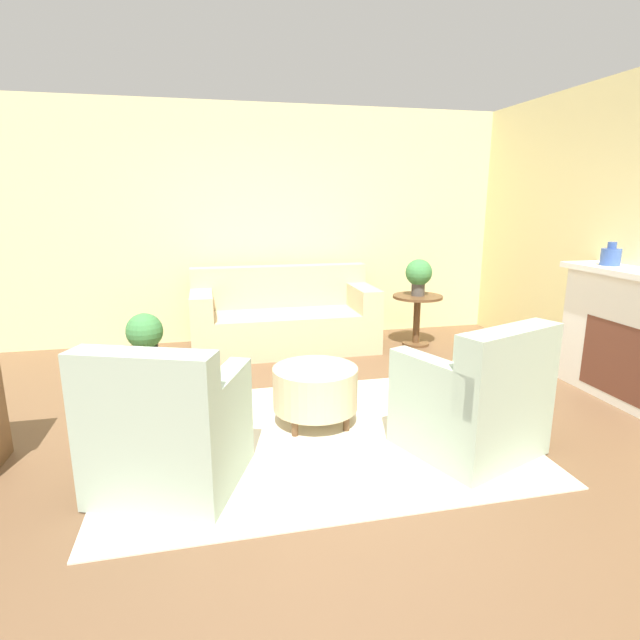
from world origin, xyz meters
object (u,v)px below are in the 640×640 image
ottoman_table (315,388)px  potted_plant_floor (145,335)px  couch (284,320)px  armchair_right (475,403)px  side_table (417,311)px  potted_plant_on_side_table (419,274)px  armchair_left (167,432)px  vase_mantel_near (611,256)px

ottoman_table → potted_plant_floor: bearing=127.5°
couch → armchair_right: 2.88m
potted_plant_floor → ottoman_table: bearing=-52.5°
potted_plant_floor → side_table: bearing=-0.5°
potted_plant_on_side_table → potted_plant_floor: (-3.10, 0.03, -0.56)m
armchair_left → side_table: size_ratio=1.69×
armchair_right → side_table: 2.64m
side_table → potted_plant_floor: bearing=179.5°
couch → side_table: size_ratio=3.45×
couch → potted_plant_floor: 1.54m
armchair_left → potted_plant_floor: (-0.41, 2.57, -0.06)m
potted_plant_floor → potted_plant_on_side_table: bearing=-0.5°
armchair_left → potted_plant_on_side_table: bearing=43.4°
ottoman_table → vase_mantel_near: bearing=3.9°
armchair_right → ottoman_table: (-0.97, 0.68, -0.07)m
armchair_right → potted_plant_floor: 3.53m
armchair_left → vase_mantel_near: 3.94m
armchair_right → potted_plant_floor: armchair_right is taller
couch → side_table: bearing=-6.9°
ottoman_table → side_table: 2.49m
couch → ottoman_table: 2.06m
ottoman_table → potted_plant_on_side_table: size_ratio=1.52×
armchair_right → potted_plant_on_side_table: 2.68m
armchair_left → ottoman_table: (1.05, 0.68, -0.07)m
armchair_right → armchair_left: bearing=-180.0°
ottoman_table → potted_plant_on_side_table: bearing=48.5°
armchair_right → side_table: armchair_right is taller
potted_plant_on_side_table → ottoman_table: bearing=-131.5°
armchair_right → potted_plant_on_side_table: potted_plant_on_side_table is taller
couch → armchair_left: 2.96m
armchair_right → potted_plant_floor: size_ratio=1.90×
couch → potted_plant_on_side_table: 1.66m
couch → vase_mantel_near: 3.34m
vase_mantel_near → potted_plant_floor: (-4.15, 1.71, -0.92)m
potted_plant_floor → couch: bearing=6.1°
armchair_left → ottoman_table: size_ratio=1.56×
armchair_right → vase_mantel_near: size_ratio=4.94×
armchair_left → armchair_right: 2.01m
armchair_left → armchair_right: (2.01, 0.00, 0.00)m
armchair_left → side_table: 3.71m
vase_mantel_near → ottoman_table: bearing=-176.1°
ottoman_table → armchair_left: bearing=-147.0°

